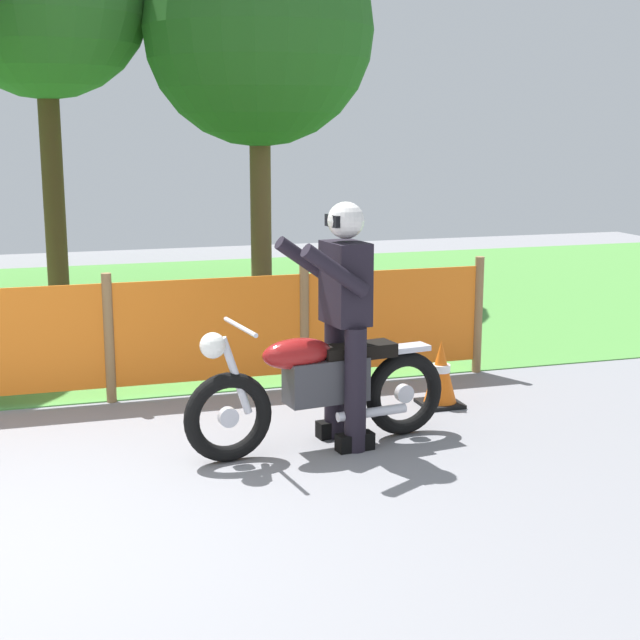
{
  "coord_description": "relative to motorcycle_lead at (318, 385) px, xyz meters",
  "views": [
    {
      "loc": [
        0.3,
        -4.98,
        2.19
      ],
      "look_at": [
        2.1,
        0.94,
        0.9
      ],
      "focal_mm": 52.67,
      "sensor_mm": 36.0,
      "label": 1
    }
  ],
  "objects": [
    {
      "name": "grass_verge",
      "position": [
        -2.09,
        5.4,
        -0.44
      ],
      "size": [
        24.0,
        7.74,
        0.01
      ],
      "primitive_type": "cube",
      "color": "#4C8C3D",
      "rests_on": "ground"
    },
    {
      "name": "tree_near_right",
      "position": [
        1.12,
        6.37,
        2.94
      ],
      "size": [
        3.0,
        3.0,
        4.9
      ],
      "color": "brown",
      "rests_on": "ground"
    },
    {
      "name": "traffic_cone",
      "position": [
        1.21,
        0.67,
        -0.19
      ],
      "size": [
        0.32,
        0.32,
        0.53
      ],
      "color": "black",
      "rests_on": "ground"
    },
    {
      "name": "rider_lead",
      "position": [
        0.19,
        0.03,
        0.47
      ],
      "size": [
        0.61,
        0.6,
        1.69
      ],
      "rotation": [
        0.0,
        0.0,
        -3.0
      ],
      "color": "black",
      "rests_on": "ground"
    },
    {
      "name": "motorcycle_lead",
      "position": [
        0.0,
        0.0,
        0.0
      ],
      "size": [
        1.94,
        0.57,
        0.92
      ],
      "rotation": [
        0.0,
        0.0,
        -3.0
      ],
      "color": "black",
      "rests_on": "ground"
    },
    {
      "name": "barrier_fence",
      "position": [
        -2.09,
        1.53,
        0.09
      ],
      "size": [
        8.17,
        0.08,
        1.05
      ],
      "color": "olive",
      "rests_on": "ground"
    }
  ]
}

